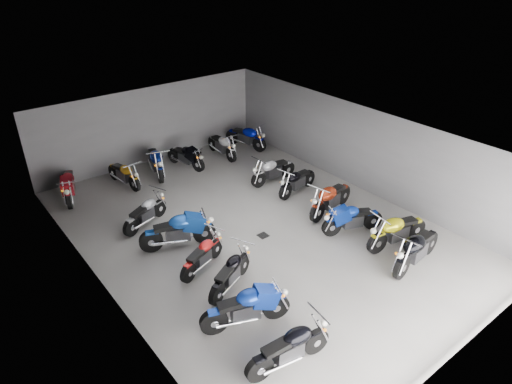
# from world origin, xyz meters

# --- Properties ---
(ground) EXTENTS (14.00, 14.00, 0.00)m
(ground) POSITION_xyz_m (0.00, 0.00, 0.00)
(ground) COLOR #9B9993
(ground) RESTS_ON ground
(wall_back) EXTENTS (10.00, 0.10, 3.20)m
(wall_back) POSITION_xyz_m (0.00, 7.00, 1.60)
(wall_back) COLOR slate
(wall_back) RESTS_ON ground
(wall_left) EXTENTS (0.10, 14.00, 3.20)m
(wall_left) POSITION_xyz_m (-5.00, 0.00, 1.60)
(wall_left) COLOR slate
(wall_left) RESTS_ON ground
(wall_right) EXTENTS (0.10, 14.00, 3.20)m
(wall_right) POSITION_xyz_m (5.00, 0.00, 1.60)
(wall_right) COLOR slate
(wall_right) RESTS_ON ground
(ceiling) EXTENTS (10.00, 14.00, 0.04)m
(ceiling) POSITION_xyz_m (0.00, 0.00, 3.22)
(ceiling) COLOR black
(ceiling) RESTS_ON wall_back
(drain_grate) EXTENTS (0.32, 0.32, 0.01)m
(drain_grate) POSITION_xyz_m (0.00, -0.50, 0.01)
(drain_grate) COLOR black
(drain_grate) RESTS_ON ground
(motorcycle_left_a) EXTENTS (2.16, 0.52, 0.95)m
(motorcycle_left_a) POSITION_xyz_m (-2.79, -4.84, 0.52)
(motorcycle_left_a) COLOR black
(motorcycle_left_a) RESTS_ON ground
(motorcycle_left_b) EXTENTS (2.21, 0.91, 1.01)m
(motorcycle_left_b) POSITION_xyz_m (-2.78, -3.28, 0.55)
(motorcycle_left_b) COLOR black
(motorcycle_left_b) RESTS_ON ground
(motorcycle_left_c) EXTENTS (1.89, 0.95, 0.89)m
(motorcycle_left_c) POSITION_xyz_m (-2.27, -1.89, 0.48)
(motorcycle_left_c) COLOR black
(motorcycle_left_c) RESTS_ON ground
(motorcycle_left_d) EXTENTS (1.82, 0.81, 0.84)m
(motorcycle_left_d) POSITION_xyz_m (-2.41, -0.70, 0.46)
(motorcycle_left_d) COLOR black
(motorcycle_left_d) RESTS_ON ground
(motorcycle_left_e) EXTENTS (2.26, 1.00, 1.04)m
(motorcycle_left_e) POSITION_xyz_m (-2.40, 0.66, 0.57)
(motorcycle_left_e) COLOR black
(motorcycle_left_e) RESTS_ON ground
(motorcycle_left_f) EXTENTS (1.89, 0.86, 0.87)m
(motorcycle_left_f) POSITION_xyz_m (-2.65, 2.42, 0.48)
(motorcycle_left_f) COLOR black
(motorcycle_left_f) RESTS_ON ground
(motorcycle_right_a) EXTENTS (2.39, 0.55, 1.05)m
(motorcycle_right_a) POSITION_xyz_m (2.50, -4.43, 0.57)
(motorcycle_right_a) COLOR black
(motorcycle_right_a) RESTS_ON ground
(motorcycle_right_b) EXTENTS (2.29, 0.59, 1.01)m
(motorcycle_right_b) POSITION_xyz_m (2.88, -3.47, 0.55)
(motorcycle_right_b) COLOR black
(motorcycle_right_b) RESTS_ON ground
(motorcycle_right_c) EXTENTS (2.02, 0.90, 0.93)m
(motorcycle_right_c) POSITION_xyz_m (2.38, -2.11, 0.51)
(motorcycle_right_c) COLOR black
(motorcycle_right_c) RESTS_ON ground
(motorcycle_right_d) EXTENTS (2.32, 0.62, 1.03)m
(motorcycle_right_d) POSITION_xyz_m (2.74, -0.81, 0.56)
(motorcycle_right_d) COLOR black
(motorcycle_right_d) RESTS_ON ground
(motorcycle_right_e) EXTENTS (2.05, 0.54, 0.91)m
(motorcycle_right_e) POSITION_xyz_m (2.82, 0.96, 0.50)
(motorcycle_right_e) COLOR black
(motorcycle_right_e) RESTS_ON ground
(motorcycle_right_f) EXTENTS (2.13, 0.41, 0.94)m
(motorcycle_right_f) POSITION_xyz_m (2.69, 2.20, 0.51)
(motorcycle_right_f) COLOR black
(motorcycle_right_f) RESTS_ON ground
(motorcycle_back_a) EXTENTS (0.94, 2.20, 1.01)m
(motorcycle_back_a) POSITION_xyz_m (-4.01, 5.82, 0.55)
(motorcycle_back_a) COLOR black
(motorcycle_back_a) RESTS_ON ground
(motorcycle_back_b) EXTENTS (0.50, 2.05, 0.90)m
(motorcycle_back_b) POSITION_xyz_m (-2.00, 5.55, 0.49)
(motorcycle_back_b) COLOR black
(motorcycle_back_b) RESTS_ON ground
(motorcycle_back_c) EXTENTS (0.84, 2.34, 1.05)m
(motorcycle_back_c) POSITION_xyz_m (-0.58, 5.67, 0.58)
(motorcycle_back_c) COLOR black
(motorcycle_back_c) RESTS_ON ground
(motorcycle_back_d) EXTENTS (0.65, 2.03, 0.91)m
(motorcycle_back_d) POSITION_xyz_m (0.72, 5.49, 0.50)
(motorcycle_back_d) COLOR black
(motorcycle_back_d) RESTS_ON ground
(motorcycle_back_e) EXTENTS (0.46, 2.18, 0.96)m
(motorcycle_back_e) POSITION_xyz_m (2.54, 5.47, 0.52)
(motorcycle_back_e) COLOR black
(motorcycle_back_e) RESTS_ON ground
(motorcycle_back_f) EXTENTS (0.72, 2.20, 0.98)m
(motorcycle_back_f) POSITION_xyz_m (3.95, 5.58, 0.54)
(motorcycle_back_f) COLOR black
(motorcycle_back_f) RESTS_ON ground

